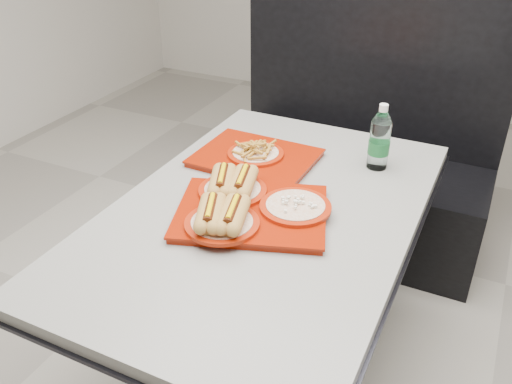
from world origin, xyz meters
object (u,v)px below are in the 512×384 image
at_px(booth_bench, 356,162).
at_px(water_bottle, 380,141).
at_px(tray_far, 256,155).
at_px(diner_table, 265,250).
at_px(tray_near, 245,206).

bearing_deg(booth_bench, water_bottle, -70.12).
height_order(tray_far, water_bottle, water_bottle).
relative_size(diner_table, water_bottle, 5.98).
distance_m(diner_table, water_bottle, 0.56).
height_order(tray_near, tray_far, tray_near).
bearing_deg(water_bottle, booth_bench, 109.88).
relative_size(booth_bench, water_bottle, 5.68).
xyz_separation_m(booth_bench, tray_far, (-0.17, -0.82, 0.37)).
height_order(booth_bench, water_bottle, booth_bench).
bearing_deg(tray_near, booth_bench, 88.24).
distance_m(booth_bench, tray_near, 1.22).
height_order(booth_bench, tray_near, booth_bench).
bearing_deg(tray_far, diner_table, -58.76).
xyz_separation_m(tray_near, water_bottle, (0.28, 0.49, 0.07)).
xyz_separation_m(diner_table, booth_bench, (0.00, 1.09, -0.18)).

